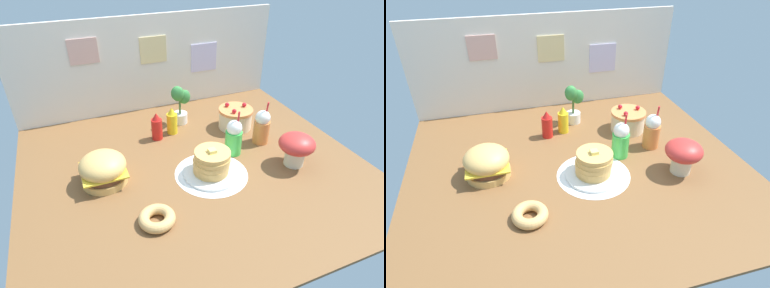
% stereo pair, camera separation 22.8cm
% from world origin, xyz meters
% --- Properties ---
extents(ground_plane, '(2.30, 2.02, 0.02)m').
position_xyz_m(ground_plane, '(0.00, 0.00, -0.01)').
color(ground_plane, brown).
extents(back_wall, '(2.30, 0.04, 0.82)m').
position_xyz_m(back_wall, '(0.00, 1.01, 0.41)').
color(back_wall, silver).
rests_on(back_wall, ground_plane).
extents(doily_mat, '(0.49, 0.49, 0.00)m').
position_xyz_m(doily_mat, '(0.07, -0.12, 0.00)').
color(doily_mat, white).
rests_on(doily_mat, ground_plane).
extents(burger, '(0.30, 0.30, 0.21)m').
position_xyz_m(burger, '(-0.60, 0.07, 0.10)').
color(burger, '#DBA859').
rests_on(burger, ground_plane).
extents(pancake_stack, '(0.38, 0.38, 0.19)m').
position_xyz_m(pancake_stack, '(0.07, -0.12, 0.08)').
color(pancake_stack, white).
rests_on(pancake_stack, doily_mat).
extents(layer_cake, '(0.28, 0.28, 0.20)m').
position_xyz_m(layer_cake, '(0.52, 0.38, 0.09)').
color(layer_cake, beige).
rests_on(layer_cake, ground_plane).
extents(ketchup_bottle, '(0.08, 0.08, 0.22)m').
position_xyz_m(ketchup_bottle, '(-0.13, 0.45, 0.10)').
color(ketchup_bottle, red).
rests_on(ketchup_bottle, ground_plane).
extents(mustard_bottle, '(0.08, 0.08, 0.22)m').
position_xyz_m(mustard_bottle, '(0.01, 0.49, 0.10)').
color(mustard_bottle, yellow).
rests_on(mustard_bottle, ground_plane).
extents(cream_soda_cup, '(0.12, 0.12, 0.33)m').
position_xyz_m(cream_soda_cup, '(0.32, 0.05, 0.13)').
color(cream_soda_cup, green).
rests_on(cream_soda_cup, ground_plane).
extents(orange_float_cup, '(0.12, 0.12, 0.33)m').
position_xyz_m(orange_float_cup, '(0.59, 0.11, 0.13)').
color(orange_float_cup, orange).
rests_on(orange_float_cup, ground_plane).
extents(donut_pink_glaze, '(0.21, 0.21, 0.06)m').
position_xyz_m(donut_pink_glaze, '(-0.39, -0.40, 0.03)').
color(donut_pink_glaze, tan).
rests_on(donut_pink_glaze, ground_plane).
extents(potted_plant, '(0.16, 0.14, 0.34)m').
position_xyz_m(potted_plant, '(0.13, 0.63, 0.18)').
color(potted_plant, white).
rests_on(potted_plant, ground_plane).
extents(mushroom_stool, '(0.24, 0.24, 0.23)m').
position_xyz_m(mushroom_stool, '(0.65, -0.23, 0.14)').
color(mushroom_stool, beige).
rests_on(mushroom_stool, ground_plane).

